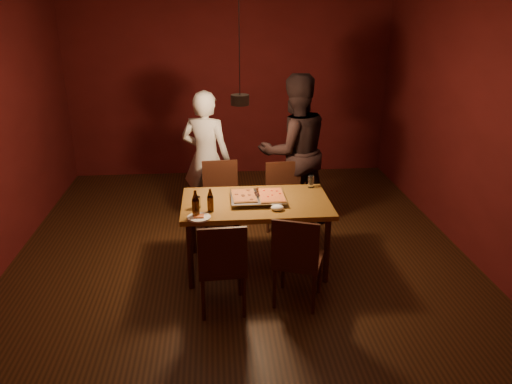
{
  "coord_description": "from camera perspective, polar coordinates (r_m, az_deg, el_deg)",
  "views": [
    {
      "loc": [
        -0.26,
        -4.86,
        2.65
      ],
      "look_at": [
        0.14,
        -0.18,
        0.85
      ],
      "focal_mm": 35.0,
      "sensor_mm": 36.0,
      "label": 1
    }
  ],
  "objects": [
    {
      "name": "water_glass_left",
      "position": [
        4.92,
        -6.79,
        -1.18
      ],
      "size": [
        0.07,
        0.07,
        0.12
      ],
      "primitive_type": "cylinder",
      "color": "silver",
      "rests_on": "dining_table"
    },
    {
      "name": "pendant_lamp",
      "position": [
        4.95,
        -1.85,
        10.6
      ],
      "size": [
        0.18,
        0.18,
        1.1
      ],
      "color": "black",
      "rests_on": "ceiling"
    },
    {
      "name": "chair_near_left",
      "position": [
        4.41,
        -3.88,
        -7.76
      ],
      "size": [
        0.44,
        0.44,
        0.49
      ],
      "rotation": [
        0.0,
        0.0,
        0.04
      ],
      "color": "#38190F",
      "rests_on": "floor"
    },
    {
      "name": "beer_bottle_a",
      "position": [
        4.69,
        -6.91,
        -1.37
      ],
      "size": [
        0.07,
        0.07,
        0.26
      ],
      "color": "black",
      "rests_on": "dining_table"
    },
    {
      "name": "pizza_tray",
      "position": [
        5.08,
        0.2,
        -0.72
      ],
      "size": [
        0.59,
        0.49,
        0.05
      ],
      "primitive_type": "cube",
      "rotation": [
        0.0,
        0.0,
        0.08
      ],
      "color": "silver",
      "rests_on": "dining_table"
    },
    {
      "name": "chair_far_right",
      "position": [
        5.87,
        3.31,
        -0.18
      ],
      "size": [
        0.45,
        0.45,
        0.49
      ],
      "rotation": [
        0.0,
        0.0,
        3.23
      ],
      "color": "#38190F",
      "rests_on": "floor"
    },
    {
      "name": "diner_dark",
      "position": [
        6.12,
        4.4,
        4.67
      ],
      "size": [
        1.07,
        0.92,
        1.88
      ],
      "primitive_type": "imported",
      "rotation": [
        0.0,
        0.0,
        3.41
      ],
      "color": "black",
      "rests_on": "floor"
    },
    {
      "name": "napkin",
      "position": [
        4.85,
        2.46,
        -1.81
      ],
      "size": [
        0.13,
        0.1,
        0.05
      ],
      "primitive_type": "ellipsoid",
      "color": "white",
      "rests_on": "dining_table"
    },
    {
      "name": "water_glass_right",
      "position": [
        5.45,
        6.3,
        1.18
      ],
      "size": [
        0.06,
        0.06,
        0.13
      ],
      "primitive_type": "cylinder",
      "color": "silver",
      "rests_on": "dining_table"
    },
    {
      "name": "room_shell",
      "position": [
        5.03,
        -1.8,
        6.55
      ],
      "size": [
        6.0,
        6.0,
        6.0
      ],
      "color": "#3B2110",
      "rests_on": "ground"
    },
    {
      "name": "spatula",
      "position": [
        5.08,
        0.07,
        -0.25
      ],
      "size": [
        0.12,
        0.25,
        0.04
      ],
      "primitive_type": null,
      "rotation": [
        0.0,
        0.0,
        -0.14
      ],
      "color": "silver",
      "rests_on": "pizza_tray"
    },
    {
      "name": "chair_far_left",
      "position": [
        5.92,
        -4.03,
        -0.01
      ],
      "size": [
        0.44,
        0.44,
        0.49
      ],
      "rotation": [
        0.0,
        0.0,
        3.19
      ],
      "color": "#38190F",
      "rests_on": "floor"
    },
    {
      "name": "plate_slice",
      "position": [
        4.7,
        -6.54,
        -2.9
      ],
      "size": [
        0.22,
        0.22,
        0.03
      ],
      "color": "white",
      "rests_on": "dining_table"
    },
    {
      "name": "beer_bottle_b",
      "position": [
        4.8,
        -5.24,
        -0.93
      ],
      "size": [
        0.06,
        0.06,
        0.23
      ],
      "color": "black",
      "rests_on": "dining_table"
    },
    {
      "name": "pizza_cheese",
      "position": [
        5.07,
        1.78,
        -0.36
      ],
      "size": [
        0.26,
        0.41,
        0.02
      ],
      "primitive_type": "cube",
      "rotation": [
        0.0,
        0.0,
        0.01
      ],
      "color": "gold",
      "rests_on": "pizza_tray"
    },
    {
      "name": "diner_white",
      "position": [
        6.2,
        -5.73,
        3.88
      ],
      "size": [
        0.71,
        0.58,
        1.68
      ],
      "primitive_type": "imported",
      "rotation": [
        0.0,
        0.0,
        2.81
      ],
      "color": "silver",
      "rests_on": "floor"
    },
    {
      "name": "pizza_meat",
      "position": [
        5.06,
        -1.38,
        -0.4
      ],
      "size": [
        0.25,
        0.38,
        0.02
      ],
      "primitive_type": "cube",
      "rotation": [
        0.0,
        0.0,
        0.05
      ],
      "color": "maroon",
      "rests_on": "pizza_tray"
    },
    {
      "name": "chair_near_right",
      "position": [
        4.52,
        4.7,
        -7.03
      ],
      "size": [
        0.54,
        0.54,
        0.49
      ],
      "rotation": [
        0.0,
        0.0,
        -0.35
      ],
      "color": "#38190F",
      "rests_on": "floor"
    },
    {
      "name": "dining_table",
      "position": [
        5.1,
        0.0,
        -1.82
      ],
      "size": [
        1.5,
        0.9,
        0.75
      ],
      "color": "brown",
      "rests_on": "floor"
    }
  ]
}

